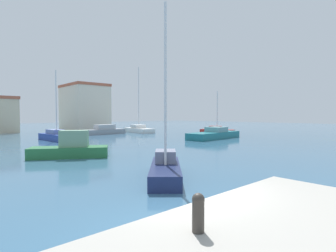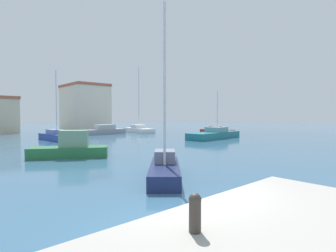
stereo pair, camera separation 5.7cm
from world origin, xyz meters
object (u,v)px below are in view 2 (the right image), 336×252
(sailboat_navy_inner_mooring, at_px, (165,167))
(motorboat_teal_outer_mooring, at_px, (214,134))
(sailboat_blue_distant_east, at_px, (57,136))
(motorboat_grey_far_right, at_px, (101,131))
(sailboat_red_center_channel, at_px, (217,131))
(sailboat_white_near_pier, at_px, (139,129))
(mooring_bollard, at_px, (195,211))
(motorboat_green_behind_lamppost, at_px, (70,149))

(sailboat_navy_inner_mooring, bearing_deg, motorboat_teal_outer_mooring, 32.27)
(sailboat_blue_distant_east, bearing_deg, motorboat_grey_far_right, 32.56)
(sailboat_red_center_channel, xyz_separation_m, motorboat_grey_far_right, (-14.38, 11.03, 0.03))
(sailboat_white_near_pier, bearing_deg, motorboat_teal_outer_mooring, -89.48)
(sailboat_white_near_pier, relative_size, sailboat_blue_distant_east, 1.36)
(sailboat_red_center_channel, distance_m, motorboat_teal_outer_mooring, 8.92)
(motorboat_teal_outer_mooring, distance_m, sailboat_blue_distant_east, 19.05)
(mooring_bollard, bearing_deg, motorboat_grey_far_right, 64.60)
(sailboat_navy_inner_mooring, bearing_deg, sailboat_white_near_pier, 56.65)
(sailboat_red_center_channel, xyz_separation_m, sailboat_navy_inner_mooring, (-25.65, -16.86, 0.01))
(sailboat_white_near_pier, distance_m, sailboat_blue_distant_east, 16.43)
(sailboat_navy_inner_mooring, bearing_deg, sailboat_red_center_channel, 33.31)
(motorboat_green_behind_lamppost, distance_m, sailboat_navy_inner_mooring, 9.04)
(motorboat_grey_far_right, xyz_separation_m, motorboat_teal_outer_mooring, (7.15, -16.25, -0.01))
(sailboat_white_near_pier, bearing_deg, sailboat_red_center_channel, -55.94)
(sailboat_red_center_channel, relative_size, motorboat_teal_outer_mooring, 0.76)
(sailboat_white_near_pier, bearing_deg, mooring_bollard, -124.23)
(sailboat_red_center_channel, bearing_deg, motorboat_grey_far_right, 142.53)
(sailboat_red_center_channel, relative_size, motorboat_green_behind_lamppost, 1.26)
(sailboat_red_center_channel, relative_size, sailboat_white_near_pier, 0.61)
(motorboat_grey_far_right, height_order, sailboat_navy_inner_mooring, sailboat_navy_inner_mooring)
(motorboat_green_behind_lamppost, height_order, sailboat_blue_distant_east, sailboat_blue_distant_east)
(motorboat_green_behind_lamppost, distance_m, motorboat_teal_outer_mooring, 19.54)
(mooring_bollard, distance_m, sailboat_white_near_pier, 41.57)
(motorboat_grey_far_right, bearing_deg, motorboat_teal_outer_mooring, -66.25)
(sailboat_red_center_channel, bearing_deg, motorboat_teal_outer_mooring, -144.13)
(motorboat_green_behind_lamppost, xyz_separation_m, sailboat_blue_distant_east, (3.68, 13.45, -0.11))
(sailboat_white_near_pier, height_order, motorboat_teal_outer_mooring, sailboat_white_near_pier)
(mooring_bollard, height_order, sailboat_navy_inner_mooring, sailboat_navy_inner_mooring)
(motorboat_grey_far_right, distance_m, sailboat_blue_distant_east, 10.12)
(sailboat_white_near_pier, bearing_deg, motorboat_green_behind_lamppost, -135.66)
(mooring_bollard, bearing_deg, sailboat_white_near_pier, 55.77)
(sailboat_blue_distant_east, bearing_deg, sailboat_navy_inner_mooring, -96.95)
(sailboat_navy_inner_mooring, height_order, sailboat_blue_distant_east, sailboat_blue_distant_east)
(mooring_bollard, height_order, motorboat_green_behind_lamppost, motorboat_green_behind_lamppost)
(sailboat_white_near_pier, distance_m, motorboat_teal_outer_mooring, 16.14)
(sailboat_blue_distant_east, bearing_deg, mooring_bollard, -105.11)
(motorboat_grey_far_right, relative_size, sailboat_navy_inner_mooring, 1.01)
(mooring_bollard, bearing_deg, sailboat_blue_distant_east, 74.89)
(sailboat_navy_inner_mooring, bearing_deg, mooring_bollard, -127.75)
(motorboat_teal_outer_mooring, xyz_separation_m, sailboat_blue_distant_east, (-15.68, 10.81, -0.00))
(mooring_bollard, distance_m, sailboat_red_center_channel, 38.69)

